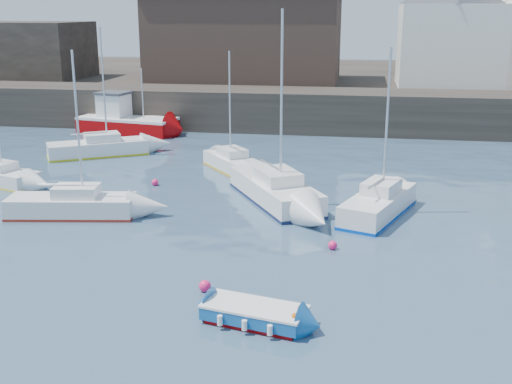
% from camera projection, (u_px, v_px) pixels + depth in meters
% --- Properties ---
extents(water, '(220.00, 220.00, 0.00)m').
position_uv_depth(water, '(177.00, 380.00, 15.94)').
color(water, '#2D4760').
rests_on(water, ground).
extents(quay_wall, '(90.00, 5.00, 3.00)m').
position_uv_depth(quay_wall, '(305.00, 110.00, 48.73)').
color(quay_wall, '#28231E').
rests_on(quay_wall, ground).
extents(land_strip, '(90.00, 32.00, 2.80)m').
position_uv_depth(land_strip, '(321.00, 85.00, 65.83)').
color(land_strip, '#28231E').
rests_on(land_strip, ground).
extents(bldg_east_d, '(11.14, 11.14, 8.95)m').
position_uv_depth(bldg_east_d, '(451.00, 29.00, 51.56)').
color(bldg_east_d, white).
rests_on(bldg_east_d, land_strip).
extents(warehouse, '(16.40, 10.40, 7.60)m').
position_uv_depth(warehouse, '(246.00, 36.00, 55.85)').
color(warehouse, '#3D2D26').
rests_on(warehouse, land_strip).
extents(bldg_west, '(14.00, 8.00, 5.00)m').
position_uv_depth(bldg_west, '(8.00, 50.00, 58.72)').
color(bldg_west, '#353028').
rests_on(bldg_west, land_strip).
extents(blue_dinghy, '(3.26, 1.95, 0.58)m').
position_uv_depth(blue_dinghy, '(254.00, 313.00, 18.75)').
color(blue_dinghy, '#980406').
rests_on(blue_dinghy, ground).
extents(fishing_boat, '(7.67, 4.03, 4.83)m').
position_uv_depth(fishing_boat, '(125.00, 120.00, 47.67)').
color(fishing_boat, '#980406').
rests_on(fishing_boat, ground).
extents(sailboat_a, '(5.80, 2.62, 7.27)m').
position_uv_depth(sailboat_a, '(72.00, 205.00, 28.47)').
color(sailboat_a, white).
rests_on(sailboat_a, ground).
extents(sailboat_b, '(5.40, 7.11, 8.92)m').
position_uv_depth(sailboat_b, '(275.00, 189.00, 30.67)').
color(sailboat_b, white).
rests_on(sailboat_b, ground).
extents(sailboat_c, '(3.63, 5.85, 7.35)m').
position_uv_depth(sailboat_c, '(379.00, 203.00, 28.54)').
color(sailboat_c, white).
rests_on(sailboat_c, ground).
extents(sailboat_f, '(4.44, 5.09, 6.69)m').
position_uv_depth(sailboat_f, '(234.00, 163.00, 36.41)').
color(sailboat_f, white).
rests_on(sailboat_f, ground).
extents(sailboat_h, '(6.25, 4.81, 7.87)m').
position_uv_depth(sailboat_h, '(98.00, 148.00, 40.31)').
color(sailboat_h, white).
rests_on(sailboat_h, ground).
extents(buoy_near, '(0.40, 0.40, 0.40)m').
position_uv_depth(buoy_near, '(205.00, 291.00, 20.99)').
color(buoy_near, '#FF1E67').
rests_on(buoy_near, ground).
extents(buoy_mid, '(0.35, 0.35, 0.35)m').
position_uv_depth(buoy_mid, '(332.00, 249.00, 24.67)').
color(buoy_mid, '#FF1E67').
rests_on(buoy_mid, ground).
extents(buoy_far, '(0.35, 0.35, 0.35)m').
position_uv_depth(buoy_far, '(155.00, 185.00, 33.60)').
color(buoy_far, '#FF1E67').
rests_on(buoy_far, ground).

